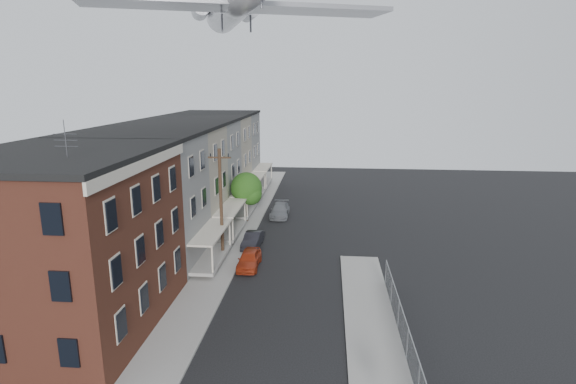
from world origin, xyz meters
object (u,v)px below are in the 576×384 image
car_near (249,259)px  car_far (280,210)px  car_mid (253,240)px  utility_pole (221,203)px  street_tree (247,190)px

car_near → car_far: bearing=86.2°
car_mid → car_far: 9.64m
utility_pole → car_mid: (2.00, 2.81, -4.04)m
utility_pole → car_near: utility_pole is taller
street_tree → car_near: bearing=-79.5°
utility_pole → car_far: utility_pole is taller
street_tree → car_far: street_tree is taller
utility_pole → car_near: bearing=-34.3°
car_near → car_mid: (-0.48, 4.50, -0.04)m
utility_pole → car_mid: utility_pole is taller
street_tree → car_mid: 7.83m
car_mid → car_far: size_ratio=0.83×
utility_pole → car_far: (3.36, 12.36, -4.00)m
utility_pole → street_tree: bearing=88.1°
car_far → utility_pole: bearing=-105.9°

